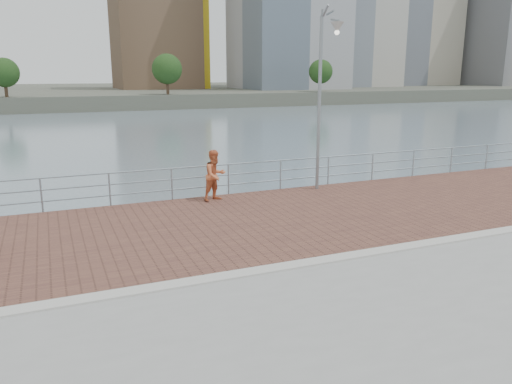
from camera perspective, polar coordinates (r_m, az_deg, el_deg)
name	(u,v)px	position (r m, az deg, el deg)	size (l,w,h in m)	color
water	(289,347)	(12.29, 3.78, -17.23)	(400.00, 400.00, 0.00)	slate
brick_lane	(235,223)	(14.51, -2.45, -3.59)	(40.00, 6.80, 0.02)	brown
curb	(290,266)	(11.39, 3.94, -8.42)	(40.00, 0.40, 0.06)	#B7B5AD
far_shore	(65,93)	(132.10, -21.02, 10.51)	(320.00, 95.00, 2.50)	#4C5142
guardrail	(201,178)	(17.47, -6.36, 1.61)	(39.06, 0.06, 1.13)	#8C9EA8
street_lamp	(327,68)	(17.97, 8.10, 13.84)	(0.45, 1.32, 6.21)	gray
bystander	(215,175)	(16.90, -4.70, 1.91)	(0.84, 0.66, 1.73)	#D56C3E
shoreline_trees	(4,70)	(86.57, -26.81, 12.29)	(109.76, 5.11, 6.82)	#473323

